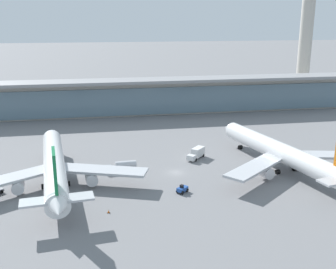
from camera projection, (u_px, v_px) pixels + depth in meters
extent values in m
plane|color=slate|center=(176.00, 173.00, 110.65)|extent=(1200.00, 1200.00, 0.00)
cylinder|color=white|center=(54.00, 165.00, 102.11)|extent=(10.44, 49.25, 5.16)
cone|color=white|center=(52.00, 136.00, 126.60)|extent=(5.54, 5.17, 5.06)
cone|color=white|center=(58.00, 209.00, 77.72)|extent=(5.24, 6.15, 4.65)
cube|color=black|center=(52.00, 136.00, 123.62)|extent=(4.08, 2.54, 0.62)
cube|color=#B7BABF|center=(5.00, 180.00, 95.18)|extent=(21.87, 16.69, 0.62)
cube|color=#B7BABF|center=(102.00, 170.00, 101.24)|extent=(22.88, 12.90, 0.62)
cylinder|color=silver|center=(18.00, 187.00, 95.92)|extent=(3.24, 4.03, 2.85)
cylinder|color=silver|center=(91.00, 179.00, 100.52)|extent=(3.24, 4.03, 2.85)
cube|color=#14703D|center=(55.00, 170.00, 80.18)|extent=(1.30, 6.26, 8.01)
cube|color=#B7BABF|center=(57.00, 200.00, 80.96)|extent=(14.59, 5.44, 0.45)
cylinder|color=black|center=(44.00, 186.00, 100.04)|extent=(1.20, 1.36, 1.25)
cylinder|color=black|center=(68.00, 184.00, 101.60)|extent=(1.20, 1.36, 1.25)
cylinder|color=black|center=(53.00, 157.00, 121.35)|extent=(1.20, 1.36, 1.25)
cylinder|color=white|center=(281.00, 152.00, 111.77)|extent=(16.31, 48.85, 5.16)
cone|color=white|center=(229.00, 129.00, 135.17)|extent=(6.00, 5.69, 5.06)
cube|color=black|center=(234.00, 128.00, 132.32)|extent=(4.26, 2.97, 0.62)
cube|color=#B7BABF|center=(256.00, 166.00, 103.77)|extent=(20.83, 18.52, 0.62)
cube|color=#B7BABF|center=(325.00, 155.00, 112.33)|extent=(22.97, 10.44, 0.62)
cylinder|color=silver|center=(266.00, 172.00, 104.83)|extent=(3.63, 4.30, 2.85)
cylinder|color=silver|center=(318.00, 163.00, 111.33)|extent=(3.63, 4.30, 2.85)
cylinder|color=black|center=(278.00, 172.00, 109.49)|extent=(1.33, 1.46, 1.25)
cylinder|color=black|center=(295.00, 169.00, 111.68)|extent=(1.33, 1.46, 1.25)
cylinder|color=black|center=(240.00, 147.00, 130.21)|extent=(1.33, 1.46, 1.25)
cylinder|color=black|center=(2.00, 192.00, 97.42)|extent=(0.85, 0.82, 0.90)
cube|color=gray|center=(108.00, 169.00, 110.06)|extent=(2.15, 2.52, 1.50)
cylinder|color=silver|center=(126.00, 165.00, 110.98)|extent=(5.72, 2.45, 2.10)
cylinder|color=black|center=(112.00, 172.00, 109.46)|extent=(0.92, 0.34, 0.90)
cylinder|color=black|center=(111.00, 170.00, 111.52)|extent=(0.92, 0.34, 0.90)
cylinder|color=black|center=(133.00, 171.00, 110.77)|extent=(0.92, 0.34, 0.90)
cylinder|color=black|center=(132.00, 168.00, 112.83)|extent=(0.92, 0.34, 0.90)
cube|color=silver|center=(191.00, 158.00, 118.72)|extent=(2.91, 2.88, 1.50)
cube|color=black|center=(190.00, 157.00, 117.99)|extent=(1.61, 1.48, 0.70)
cube|color=silver|center=(198.00, 152.00, 121.89)|extent=(4.79, 4.95, 2.50)
cylinder|color=black|center=(196.00, 160.00, 119.04)|extent=(0.81, 0.85, 0.90)
cylinder|color=black|center=(189.00, 159.00, 120.12)|extent=(0.81, 0.85, 0.90)
cylinder|color=black|center=(203.00, 155.00, 122.96)|extent=(0.81, 0.85, 0.90)
cylinder|color=black|center=(197.00, 154.00, 124.04)|extent=(0.81, 0.85, 0.90)
cube|color=#234C9E|center=(182.00, 189.00, 97.87)|extent=(3.09, 2.98, 0.90)
cube|color=black|center=(182.00, 186.00, 97.42)|extent=(0.99, 0.99, 0.70)
cylinder|color=black|center=(182.00, 189.00, 99.16)|extent=(0.86, 0.81, 0.90)
cylinder|color=black|center=(187.00, 190.00, 98.31)|extent=(0.86, 0.81, 0.90)
cylinder|color=black|center=(178.00, 191.00, 97.68)|extent=(0.86, 0.81, 0.90)
cylinder|color=black|center=(182.00, 193.00, 96.83)|extent=(0.86, 0.81, 0.90)
cube|color=#B2ADA3|center=(144.00, 98.00, 175.57)|extent=(182.13, 8.00, 14.00)
cube|color=slate|center=(145.00, 101.00, 171.69)|extent=(178.49, 0.50, 11.20)
cube|color=gray|center=(144.00, 81.00, 171.59)|extent=(185.77, 12.80, 1.20)
cylinder|color=#B2ADA3|center=(306.00, 35.00, 204.89)|extent=(6.40, 6.40, 63.14)
cone|color=orange|center=(109.00, 211.00, 87.81)|extent=(0.44, 0.44, 0.70)
cube|color=black|center=(109.00, 213.00, 87.91)|extent=(0.62, 0.62, 0.04)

